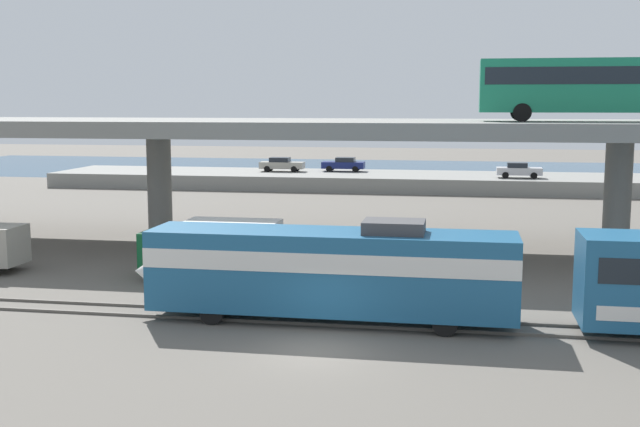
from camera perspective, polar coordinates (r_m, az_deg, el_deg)
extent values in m
plane|color=#605B54|center=(28.77, -0.28, -9.80)|extent=(260.00, 260.00, 0.00)
cube|color=#59544C|center=(31.83, 0.79, -7.94)|extent=(110.00, 0.12, 0.12)
cube|color=#59544C|center=(33.24, 1.22, -7.25)|extent=(110.00, 0.12, 0.12)
cube|color=#1E5984|center=(32.07, 0.79, -4.10)|extent=(14.67, 3.00, 3.20)
cube|color=silver|center=(31.96, 0.79, -3.09)|extent=(14.67, 3.04, 0.77)
cone|color=silver|center=(34.08, -11.51, -4.09)|extent=(2.00, 2.85, 2.85)
cube|color=black|center=(33.33, -9.16, -2.17)|extent=(2.00, 2.70, 1.02)
cube|color=#3F3F42|center=(31.44, 5.30, -0.95)|extent=(2.40, 1.80, 0.50)
cylinder|color=black|center=(32.23, -7.75, -7.04)|extent=(0.96, 0.18, 0.96)
cylinder|color=black|center=(34.73, -6.38, -5.93)|extent=(0.96, 0.18, 0.96)
cylinder|color=black|center=(30.74, 8.91, -7.80)|extent=(0.96, 0.18, 0.96)
cylinder|color=black|center=(33.35, 9.01, -6.55)|extent=(0.96, 0.18, 0.96)
cube|color=gray|center=(47.24, 4.14, 6.08)|extent=(96.00, 12.30, 0.92)
cylinder|color=gray|center=(50.78, -11.36, 1.70)|extent=(1.50, 1.50, 6.81)
cylinder|color=gray|center=(48.04, 20.44, 1.01)|extent=(1.50, 1.50, 6.81)
cube|color=#197A56|center=(46.64, 18.79, 8.62)|extent=(12.00, 2.55, 2.90)
cube|color=black|center=(46.65, 18.82, 9.26)|extent=(11.52, 2.59, 0.93)
cube|color=black|center=(46.15, 11.39, 9.33)|extent=(0.08, 2.30, 1.74)
cylinder|color=black|center=(45.02, 14.22, 6.99)|extent=(1.00, 0.26, 1.00)
cylinder|color=black|center=(47.44, 14.02, 7.03)|extent=(1.00, 0.26, 1.00)
cube|color=#9E998C|center=(44.59, -21.76, -2.10)|extent=(2.00, 2.30, 2.00)
cylinder|color=black|center=(45.83, -21.29, -3.09)|extent=(0.88, 0.28, 0.88)
cube|color=#0C4C26|center=(40.62, -11.00, -2.61)|extent=(2.00, 2.30, 2.00)
cube|color=silver|center=(39.45, -6.26, -2.38)|extent=(4.60, 2.30, 2.60)
cylinder|color=black|center=(39.71, -11.14, -4.33)|extent=(0.88, 0.28, 0.88)
cylinder|color=black|center=(41.71, -10.05, -3.71)|extent=(0.88, 0.28, 0.88)
cylinder|color=black|center=(38.40, -5.24, -4.63)|extent=(0.88, 0.28, 0.88)
cylinder|color=black|center=(40.46, -4.42, -3.97)|extent=(0.88, 0.28, 0.88)
cube|color=gray|center=(82.50, 6.66, 2.28)|extent=(75.24, 10.94, 1.49)
cube|color=#9E998C|center=(85.36, -2.72, 3.46)|extent=(4.69, 1.71, 0.70)
cube|color=#1E232B|center=(85.37, -2.88, 3.86)|extent=(2.06, 1.50, 0.48)
cylinder|color=black|center=(85.86, -1.65, 3.26)|extent=(0.64, 0.20, 0.64)
cylinder|color=black|center=(84.28, -1.88, 3.17)|extent=(0.64, 0.20, 0.64)
cylinder|color=black|center=(86.50, -3.54, 3.28)|extent=(0.64, 0.20, 0.64)
cylinder|color=black|center=(84.93, -3.80, 3.19)|extent=(0.64, 0.20, 0.64)
cube|color=#B7B7BC|center=(80.23, 14.01, 2.95)|extent=(4.31, 1.80, 0.70)
cube|color=#1E232B|center=(80.17, 13.87, 3.37)|extent=(1.90, 1.59, 0.48)
cylinder|color=black|center=(81.21, 14.91, 2.73)|extent=(0.64, 0.20, 0.64)
cylinder|color=black|center=(79.51, 15.01, 2.62)|extent=(0.64, 0.20, 0.64)
cylinder|color=black|center=(81.03, 13.02, 2.78)|extent=(0.64, 0.20, 0.64)
cylinder|color=black|center=(79.33, 13.08, 2.67)|extent=(0.64, 0.20, 0.64)
cube|color=navy|center=(85.43, 1.67, 3.47)|extent=(4.50, 1.77, 0.70)
cube|color=#1E232B|center=(85.36, 1.82, 3.86)|extent=(1.98, 1.56, 0.48)
cylinder|color=black|center=(84.85, 0.65, 3.20)|extent=(0.64, 0.20, 0.64)
cylinder|color=black|center=(86.51, 0.84, 3.29)|extent=(0.64, 0.20, 0.64)
cylinder|color=black|center=(84.43, 2.52, 3.17)|extent=(0.64, 0.20, 0.64)
cylinder|color=black|center=(86.10, 2.67, 3.26)|extent=(0.64, 0.20, 0.64)
cube|color=#2D5170|center=(105.44, 7.43, 3.07)|extent=(140.00, 36.00, 0.01)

